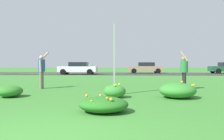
{
  "coord_description": "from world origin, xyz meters",
  "views": [
    {
      "loc": [
        1.34,
        -3.15,
        1.21
      ],
      "look_at": [
        0.77,
        7.26,
        0.93
      ],
      "focal_mm": 34.99,
      "sensor_mm": 36.0,
      "label": 1
    }
  ],
  "objects_px": {
    "sign_post_near_path": "(114,60)",
    "person_thrower_blue_shirt": "(42,69)",
    "person_catcher_green_shirt": "(184,69)",
    "car_tan_center_left": "(145,68)",
    "car_white_center_right": "(78,68)",
    "frisbee_pale_blue": "(91,65)"
  },
  "relations": [
    {
      "from": "frisbee_pale_blue",
      "to": "person_thrower_blue_shirt",
      "type": "bearing_deg",
      "value": -178.64
    },
    {
      "from": "person_catcher_green_shirt",
      "to": "car_tan_center_left",
      "type": "xyz_separation_m",
      "value": [
        0.02,
        18.75,
        -0.23
      ]
    },
    {
      "from": "sign_post_near_path",
      "to": "frisbee_pale_blue",
      "type": "bearing_deg",
      "value": 121.22
    },
    {
      "from": "frisbee_pale_blue",
      "to": "car_white_center_right",
      "type": "xyz_separation_m",
      "value": [
        -3.8,
        15.0,
        -0.43
      ]
    },
    {
      "from": "car_tan_center_left",
      "to": "car_white_center_right",
      "type": "height_order",
      "value": "same"
    },
    {
      "from": "person_thrower_blue_shirt",
      "to": "person_catcher_green_shirt",
      "type": "height_order",
      "value": "person_thrower_blue_shirt"
    },
    {
      "from": "person_catcher_green_shirt",
      "to": "person_thrower_blue_shirt",
      "type": "bearing_deg",
      "value": 179.53
    },
    {
      "from": "person_catcher_green_shirt",
      "to": "car_white_center_right",
      "type": "relative_size",
      "value": 0.41
    },
    {
      "from": "sign_post_near_path",
      "to": "frisbee_pale_blue",
      "type": "relative_size",
      "value": 11.36
    },
    {
      "from": "person_catcher_green_shirt",
      "to": "sign_post_near_path",
      "type": "bearing_deg",
      "value": -148.82
    },
    {
      "from": "car_tan_center_left",
      "to": "car_white_center_right",
      "type": "distance_m",
      "value": 9.07
    },
    {
      "from": "person_thrower_blue_shirt",
      "to": "car_white_center_right",
      "type": "xyz_separation_m",
      "value": [
        -1.37,
        15.06,
        -0.25
      ]
    },
    {
      "from": "sign_post_near_path",
      "to": "frisbee_pale_blue",
      "type": "distance_m",
      "value": 2.43
    },
    {
      "from": "sign_post_near_path",
      "to": "person_thrower_blue_shirt",
      "type": "height_order",
      "value": "sign_post_near_path"
    },
    {
      "from": "person_thrower_blue_shirt",
      "to": "frisbee_pale_blue",
      "type": "distance_m",
      "value": 2.44
    },
    {
      "from": "person_catcher_green_shirt",
      "to": "car_tan_center_left",
      "type": "height_order",
      "value": "person_catcher_green_shirt"
    },
    {
      "from": "sign_post_near_path",
      "to": "person_catcher_green_shirt",
      "type": "xyz_separation_m",
      "value": [
        3.23,
        1.96,
        -0.43
      ]
    },
    {
      "from": "sign_post_near_path",
      "to": "car_white_center_right",
      "type": "bearing_deg",
      "value": 106.51
    },
    {
      "from": "frisbee_pale_blue",
      "to": "car_tan_center_left",
      "type": "relative_size",
      "value": 0.05
    },
    {
      "from": "car_tan_center_left",
      "to": "person_thrower_blue_shirt",
      "type": "bearing_deg",
      "value": -110.36
    },
    {
      "from": "sign_post_near_path",
      "to": "person_catcher_green_shirt",
      "type": "relative_size",
      "value": 1.53
    },
    {
      "from": "sign_post_near_path",
      "to": "person_catcher_green_shirt",
      "type": "distance_m",
      "value": 3.8
    }
  ]
}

